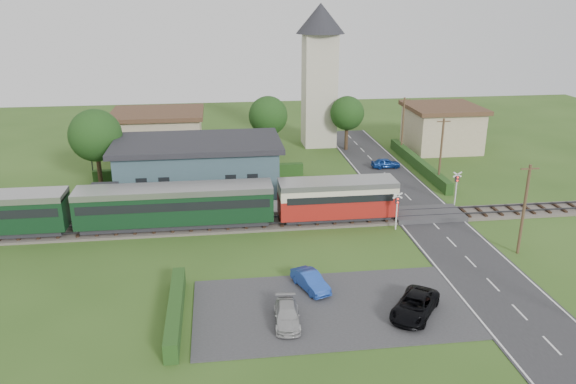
{
  "coord_description": "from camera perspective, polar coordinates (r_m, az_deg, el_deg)",
  "views": [
    {
      "loc": [
        -8.05,
        -42.05,
        18.58
      ],
      "look_at": [
        -2.1,
        4.0,
        2.15
      ],
      "focal_mm": 35.0,
      "sensor_mm": 36.0,
      "label": 1
    }
  ],
  "objects": [
    {
      "name": "utility_pole_c",
      "position": [
        58.55,
        15.28,
        3.99
      ],
      "size": [
        1.4,
        0.22,
        7.0
      ],
      "color": "#473321",
      "rests_on": "ground"
    },
    {
      "name": "ground",
      "position": [
        46.67,
        3.19,
        -4.01
      ],
      "size": [
        120.0,
        120.0,
        0.0
      ],
      "primitive_type": "plane",
      "color": "#2D4C19"
    },
    {
      "name": "streetlamp_east",
      "position": [
        74.75,
        11.66,
        7.08
      ],
      "size": [
        0.3,
        0.3,
        5.15
      ],
      "color": "#3F3F47",
      "rests_on": "ground"
    },
    {
      "name": "train",
      "position": [
        47.5,
        -15.18,
        -1.43
      ],
      "size": [
        43.2,
        2.9,
        3.4
      ],
      "color": "#232328",
      "rests_on": "ground"
    },
    {
      "name": "road",
      "position": [
        49.38,
        14.7,
        -3.27
      ],
      "size": [
        6.0,
        70.0,
        0.05
      ],
      "primitive_type": "cube",
      "color": "#28282B",
      "rests_on": "ground"
    },
    {
      "name": "crossing_signal_far",
      "position": [
        53.81,
        16.76,
        0.84
      ],
      "size": [
        0.84,
        0.28,
        3.28
      ],
      "color": "silver",
      "rests_on": "ground"
    },
    {
      "name": "hedge_carpark",
      "position": [
        35.14,
        -11.36,
        -11.72
      ],
      "size": [
        0.8,
        9.0,
        1.2
      ],
      "primitive_type": "cube",
      "color": "#193814",
      "rests_on": "ground"
    },
    {
      "name": "equipment_hut",
      "position": [
        51.13,
        -18.15,
        -0.75
      ],
      "size": [
        2.3,
        2.3,
        2.55
      ],
      "color": "beige",
      "rests_on": "platform"
    },
    {
      "name": "platform",
      "position": [
        50.73,
        -9.07,
        -1.99
      ],
      "size": [
        30.0,
        3.0,
        0.45
      ],
      "primitive_type": "cube",
      "color": "gray",
      "rests_on": "ground"
    },
    {
      "name": "hedge_roadside",
      "position": [
        64.72,
        13.07,
        2.84
      ],
      "size": [
        0.8,
        18.0,
        1.2
      ],
      "primitive_type": "cube",
      "color": "#193814",
      "rests_on": "ground"
    },
    {
      "name": "pedestrian_near",
      "position": [
        50.34,
        -0.15,
        -0.72
      ],
      "size": [
        0.57,
        0.4,
        1.49
      ],
      "primitive_type": "imported",
      "rotation": [
        0.0,
        0.0,
        3.22
      ],
      "color": "gray",
      "rests_on": "platform"
    },
    {
      "name": "streetlamp_west",
      "position": [
        65.47,
        -19.51,
        4.62
      ],
      "size": [
        0.3,
        0.3,
        5.15
      ],
      "color": "#3F3F47",
      "rests_on": "ground"
    },
    {
      "name": "church_tower",
      "position": [
        71.74,
        3.24,
        12.76
      ],
      "size": [
        6.0,
        6.0,
        17.6
      ],
      "color": "beige",
      "rests_on": "ground"
    },
    {
      "name": "car_on_road",
      "position": [
        64.17,
        9.91,
        2.91
      ],
      "size": [
        3.27,
        1.38,
        1.1
      ],
      "primitive_type": "imported",
      "rotation": [
        0.0,
        0.0,
        1.6
      ],
      "color": "navy",
      "rests_on": "road"
    },
    {
      "name": "crossing_deck",
      "position": [
        51.02,
        13.9,
        -2.21
      ],
      "size": [
        6.2,
        3.4,
        0.45
      ],
      "primitive_type": "cube",
      "color": "#333335",
      "rests_on": "ground"
    },
    {
      "name": "car_park_blue",
      "position": [
        37.59,
        2.3,
        -9.01
      ],
      "size": [
        2.38,
        3.72,
        1.16
      ],
      "primitive_type": "imported",
      "rotation": [
        0.0,
        0.0,
        0.36
      ],
      "color": "#1F46AA",
      "rests_on": "car_park"
    },
    {
      "name": "hedge_station",
      "position": [
        60.31,
        -8.89,
        1.94
      ],
      "size": [
        22.0,
        0.8,
        1.3
      ],
      "primitive_type": "cube",
      "color": "#193814",
      "rests_on": "ground"
    },
    {
      "name": "station_building",
      "position": [
        55.41,
        -9.08,
        2.57
      ],
      "size": [
        16.0,
        9.0,
        5.3
      ],
      "color": "#375059",
      "rests_on": "ground"
    },
    {
      "name": "pedestrian_far",
      "position": [
        50.41,
        -14.67,
        -1.12
      ],
      "size": [
        0.85,
        1.02,
        1.88
      ],
      "primitive_type": "imported",
      "rotation": [
        0.0,
        0.0,
        1.73
      ],
      "color": "gray",
      "rests_on": "platform"
    },
    {
      "name": "utility_pole_b",
      "position": [
        44.93,
        22.86,
        -1.56
      ],
      "size": [
        1.4,
        0.22,
        7.0
      ],
      "color": "#473321",
      "rests_on": "ground"
    },
    {
      "name": "car_park",
      "position": [
        35.91,
        4.31,
        -11.66
      ],
      "size": [
        17.0,
        9.0,
        0.08
      ],
      "primitive_type": "cube",
      "color": "#333335",
      "rests_on": "ground"
    },
    {
      "name": "house_east",
      "position": [
        73.47,
        15.36,
        6.38
      ],
      "size": [
        8.8,
        8.8,
        5.5
      ],
      "color": "tan",
      "rests_on": "ground"
    },
    {
      "name": "railway_track",
      "position": [
        48.44,
        2.77,
        -2.96
      ],
      "size": [
        76.0,
        3.2,
        0.49
      ],
      "color": "#4C443D",
      "rests_on": "ground"
    },
    {
      "name": "utility_pole_d",
      "position": [
        69.43,
        11.59,
        6.65
      ],
      "size": [
        1.4,
        0.22,
        7.0
      ],
      "color": "#473321",
      "rests_on": "ground"
    },
    {
      "name": "tree_c",
      "position": [
        70.34,
        6.03,
        7.95
      ],
      "size": [
        4.2,
        4.2,
        6.78
      ],
      "color": "#332316",
      "rests_on": "ground"
    },
    {
      "name": "car_park_dark",
      "position": [
        35.63,
        12.76,
        -11.17
      ],
      "size": [
        4.33,
        4.84,
        1.25
      ],
      "primitive_type": "imported",
      "rotation": [
        0.0,
        0.0,
        -0.64
      ],
      "color": "black",
      "rests_on": "car_park"
    },
    {
      "name": "house_west",
      "position": [
        69.23,
        -13.0,
        5.8
      ],
      "size": [
        10.8,
        8.8,
        5.5
      ],
      "color": "tan",
      "rests_on": "ground"
    },
    {
      "name": "car_park_silver",
      "position": [
        34.04,
        -0.1,
        -12.38
      ],
      "size": [
        1.72,
        3.73,
        1.06
      ],
      "primitive_type": "imported",
      "rotation": [
        0.0,
        0.0,
        -0.07
      ],
      "color": "#AFAFAF",
      "rests_on": "car_park"
    },
    {
      "name": "crossing_signal_near",
      "position": [
        47.04,
        11.02,
        -1.35
      ],
      "size": [
        0.84,
        0.28,
        3.28
      ],
      "color": "silver",
      "rests_on": "ground"
    },
    {
      "name": "tree_b",
      "position": [
        66.72,
        -2.03,
        7.74
      ],
      "size": [
        4.6,
        4.6,
        7.34
      ],
      "color": "#332316",
      "rests_on": "ground"
    },
    {
      "name": "tree_a",
      "position": [
        58.81,
        -18.98,
        5.45
      ],
      "size": [
        5.2,
        5.2,
        8.0
      ],
      "color": "#332316",
      "rests_on": "ground"
    }
  ]
}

